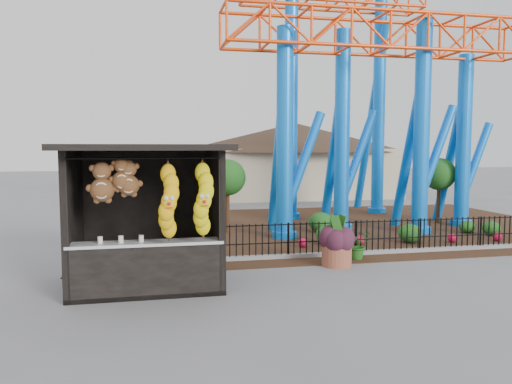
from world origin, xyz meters
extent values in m
plane|color=slate|center=(0.00, 0.00, 0.00)|extent=(120.00, 120.00, 0.00)
cube|color=#331E11|center=(4.00, 8.00, 0.01)|extent=(18.00, 12.00, 0.02)
cube|color=gray|center=(4.00, 3.00, 0.06)|extent=(18.00, 0.18, 0.12)
cube|color=black|center=(-3.00, 1.20, 0.05)|extent=(3.20, 2.60, 0.10)
cube|color=black|center=(-3.00, 2.44, 1.50)|extent=(3.20, 0.12, 3.00)
cube|color=black|center=(-4.54, 1.20, 1.50)|extent=(0.12, 2.60, 3.00)
cube|color=black|center=(-1.46, 1.20, 1.50)|extent=(0.12, 2.60, 3.00)
cube|color=black|center=(-3.00, 0.95, 3.06)|extent=(3.50, 3.40, 0.12)
cube|color=black|center=(-4.53, -0.03, 1.50)|extent=(0.14, 0.14, 3.00)
cube|color=black|center=(-1.47, -0.03, 1.50)|extent=(0.14, 0.14, 3.00)
cube|color=black|center=(-3.00, 0.15, 0.55)|extent=(3.00, 0.50, 1.10)
cube|color=silver|center=(-3.00, 0.15, 1.12)|extent=(3.10, 0.55, 0.06)
cylinder|color=black|center=(-3.00, -0.25, 2.85)|extent=(2.90, 0.04, 0.04)
cylinder|color=blue|center=(1.50, 6.00, 3.50)|extent=(0.56, 0.56, 7.00)
cylinder|color=blue|center=(1.50, 6.00, 0.12)|extent=(0.84, 0.84, 0.24)
cylinder|color=blue|center=(4.00, 7.20, 3.65)|extent=(0.56, 0.56, 7.30)
cylinder|color=blue|center=(4.00, 7.20, 0.12)|extent=(0.84, 0.84, 0.24)
cylinder|color=blue|center=(6.50, 6.00, 3.75)|extent=(0.56, 0.56, 7.50)
cylinder|color=blue|center=(6.50, 6.00, 0.12)|extent=(0.84, 0.84, 0.24)
cylinder|color=blue|center=(9.00, 7.20, 3.30)|extent=(0.56, 0.56, 6.60)
cylinder|color=blue|center=(9.00, 7.20, 0.12)|extent=(0.84, 0.84, 0.24)
cylinder|color=blue|center=(3.00, 10.50, 4.75)|extent=(0.56, 0.56, 9.50)
cylinder|color=blue|center=(3.00, 10.50, 0.12)|extent=(0.84, 0.84, 0.24)
cylinder|color=blue|center=(7.50, 11.50, 5.25)|extent=(0.56, 0.56, 10.50)
cylinder|color=blue|center=(7.50, 11.50, 0.12)|extent=(0.84, 0.84, 0.24)
cylinder|color=blue|center=(1.50, 6.90, 2.62)|extent=(0.36, 2.21, 5.85)
cylinder|color=blue|center=(2.20, 6.30, 2.45)|extent=(1.62, 0.32, 3.73)
cylinder|color=blue|center=(4.00, 8.10, 2.74)|extent=(0.36, 2.29, 6.10)
cylinder|color=blue|center=(4.70, 7.50, 2.55)|extent=(1.67, 0.32, 3.88)
cylinder|color=blue|center=(6.50, 6.90, 2.81)|extent=(0.36, 2.34, 6.26)
cylinder|color=blue|center=(7.20, 6.30, 2.62)|extent=(1.71, 0.32, 3.99)
cylinder|color=blue|center=(9.00, 8.10, 2.47)|extent=(0.36, 2.10, 5.53)
cylinder|color=blue|center=(9.70, 7.50, 2.31)|extent=(1.54, 0.32, 3.52)
cylinder|color=#974E37|center=(1.79, 1.90, 0.30)|extent=(0.85, 0.85, 0.60)
ellipsoid|color=#361524|center=(1.79, 1.90, 0.92)|extent=(0.70, 0.70, 0.64)
imported|color=#20581A|center=(2.62, 2.51, 0.40)|extent=(0.75, 0.66, 0.79)
ellipsoid|color=#1D5117|center=(2.55, 4.64, 0.32)|extent=(0.77, 0.77, 0.61)
ellipsoid|color=#1D5117|center=(5.23, 4.35, 0.31)|extent=(0.75, 0.75, 0.60)
ellipsoid|color=#1D5117|center=(8.17, 5.61, 0.24)|extent=(0.56, 0.56, 0.45)
ellipsoid|color=#1D5117|center=(3.10, 6.86, 0.37)|extent=(0.89, 0.89, 0.72)
ellipsoid|color=#1D5117|center=(8.69, 4.99, 0.26)|extent=(0.62, 0.62, 0.49)
sphere|color=red|center=(1.64, 4.35, 0.16)|extent=(0.28, 0.28, 0.28)
sphere|color=red|center=(3.50, 4.33, 0.16)|extent=(0.28, 0.28, 0.28)
sphere|color=red|center=(6.56, 4.07, 0.16)|extent=(0.28, 0.28, 0.28)
sphere|color=red|center=(8.14, 3.97, 0.16)|extent=(0.28, 0.28, 0.28)
cube|color=#BFAD8C|center=(6.00, 20.00, 1.50)|extent=(12.00, 6.00, 3.00)
cone|color=#332319|center=(6.00, 20.00, 3.90)|extent=(15.00, 15.00, 1.80)
camera|label=1|loc=(-2.89, -10.10, 3.05)|focal=35.00mm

